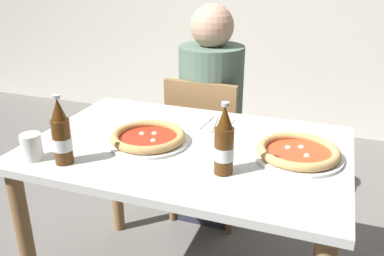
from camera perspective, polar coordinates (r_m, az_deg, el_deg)
dining_table_main at (r=1.62m, az=-0.61°, el=-6.03°), size 1.20×0.80×0.75m
chair_behind_table at (r=2.24m, az=2.08°, el=-2.01°), size 0.41×0.41×0.85m
diner_seated at (r=2.24m, az=2.58°, el=0.86°), size 0.34×0.34×1.21m
pizza_margherita_near at (r=1.58m, az=-6.15°, el=-1.37°), size 0.31×0.31×0.04m
pizza_marinara_far at (r=1.51m, az=14.56°, el=-3.30°), size 0.32×0.32×0.04m
beer_bottle_left at (r=1.33m, az=4.49°, el=-2.26°), size 0.07×0.07×0.25m
beer_bottle_center at (r=1.46m, az=-17.74°, el=-0.95°), size 0.07×0.07×0.25m
napkin_with_cutlery at (r=1.76m, az=2.51°, el=0.66°), size 0.18×0.19×0.01m
paper_cup at (r=1.54m, az=-21.45°, el=-2.46°), size 0.07×0.07×0.09m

